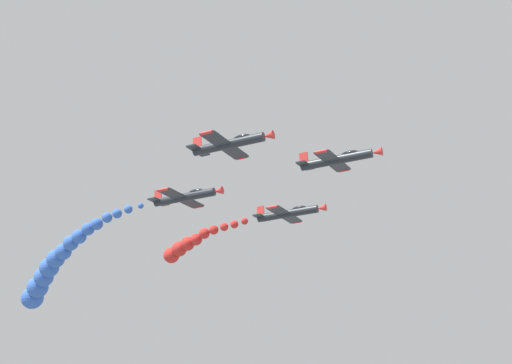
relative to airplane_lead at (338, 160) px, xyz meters
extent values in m
cylinder|color=#23282D|center=(-0.01, -0.18, -0.03)|extent=(1.27, 9.00, 1.27)
cone|color=red|center=(-0.01, 4.92, -0.03)|extent=(1.21, 1.20, 1.21)
cube|color=#23282D|center=(-0.02, -0.58, -0.13)|extent=(9.09, 1.90, 1.76)
cylinder|color=red|center=(-4.55, -0.58, 0.66)|extent=(0.42, 1.40, 0.42)
cylinder|color=red|center=(4.51, -0.58, -0.92)|extent=(0.42, 1.40, 0.42)
cube|color=#23282D|center=(0.00, -4.18, 0.02)|extent=(3.77, 1.20, 0.83)
cube|color=red|center=(0.16, -4.28, 0.92)|extent=(0.41, 1.10, 1.60)
ellipsoid|color=black|center=(0.08, 1.62, 0.46)|extent=(0.91, 2.20, 0.83)
cylinder|color=#23282D|center=(-11.23, -11.07, -1.15)|extent=(1.22, 9.00, 1.22)
cone|color=red|center=(-11.23, -5.97, -1.15)|extent=(1.16, 1.20, 1.16)
cube|color=#23282D|center=(-11.24, -11.47, -1.25)|extent=(9.16, 1.90, 1.25)
cylinder|color=red|center=(-15.81, -11.47, -0.71)|extent=(0.40, 1.40, 0.40)
cylinder|color=red|center=(-6.67, -11.47, -1.78)|extent=(0.40, 1.40, 0.40)
cube|color=#23282D|center=(-11.23, -15.07, -1.10)|extent=(3.80, 1.20, 0.62)
cube|color=red|center=(-11.12, -15.17, -0.19)|extent=(0.32, 1.10, 1.61)
ellipsoid|color=black|center=(-11.17, -9.27, -0.66)|extent=(0.88, 2.20, 0.79)
sphere|color=red|center=(-11.32, -17.82, -1.16)|extent=(1.03, 1.03, 1.03)
sphere|color=red|center=(-11.54, -19.57, -1.30)|extent=(1.19, 1.19, 1.19)
sphere|color=red|center=(-11.71, -21.33, -1.36)|extent=(1.24, 1.24, 1.24)
sphere|color=red|center=(-11.76, -23.08, -1.54)|extent=(1.43, 1.43, 1.43)
sphere|color=red|center=(-12.06, -24.83, -1.74)|extent=(1.66, 1.66, 1.66)
sphere|color=red|center=(-12.74, -26.59, -2.21)|extent=(1.85, 1.85, 1.85)
sphere|color=red|center=(-13.22, -28.34, -2.48)|extent=(2.20, 2.20, 2.20)
sphere|color=red|center=(-13.76, -30.09, -2.90)|extent=(2.40, 2.40, 2.40)
sphere|color=red|center=(-14.46, -31.84, -3.45)|extent=(2.54, 2.54, 2.54)
cylinder|color=#23282D|center=(8.97, -10.42, 0.01)|extent=(1.22, 9.00, 1.22)
cone|color=red|center=(8.97, -5.32, 0.01)|extent=(1.16, 1.20, 1.16)
cube|color=#23282D|center=(8.96, -10.82, -0.09)|extent=(9.16, 1.90, 1.28)
cylinder|color=red|center=(4.39, -10.82, 0.46)|extent=(0.40, 1.40, 0.40)
cylinder|color=red|center=(13.53, -10.82, -0.64)|extent=(0.40, 1.40, 0.40)
cube|color=#23282D|center=(8.98, -14.42, 0.06)|extent=(3.79, 1.20, 0.63)
cube|color=red|center=(9.09, -14.52, 0.97)|extent=(0.33, 1.10, 1.61)
ellipsoid|color=black|center=(9.03, -8.62, 0.50)|extent=(0.88, 2.20, 0.79)
cylinder|color=#23282D|center=(-0.27, -21.54, -1.09)|extent=(1.22, 9.00, 1.22)
cone|color=red|center=(-0.27, -16.44, -1.09)|extent=(1.16, 1.20, 1.16)
cube|color=#23282D|center=(-0.28, -21.94, -1.19)|extent=(9.16, 1.90, 1.28)
cylinder|color=red|center=(-4.85, -21.94, -0.64)|extent=(0.40, 1.40, 0.40)
cylinder|color=red|center=(4.29, -21.94, -1.74)|extent=(0.40, 1.40, 0.40)
cube|color=#23282D|center=(-0.26, -25.54, -1.04)|extent=(3.79, 1.20, 0.63)
cube|color=red|center=(-0.15, -25.64, -0.13)|extent=(0.33, 1.10, 1.61)
ellipsoid|color=black|center=(-0.21, -19.74, -0.60)|extent=(0.88, 2.20, 0.79)
sphere|color=blue|center=(-0.42, -28.52, -1.06)|extent=(0.81, 0.81, 0.81)
sphere|color=blue|center=(-0.37, -30.51, -1.27)|extent=(1.20, 1.20, 1.20)
sphere|color=blue|center=(-0.58, -32.49, -1.49)|extent=(1.37, 1.37, 1.37)
sphere|color=blue|center=(-0.99, -34.47, -1.64)|extent=(1.50, 1.50, 1.50)
sphere|color=blue|center=(-1.38, -36.46, -2.15)|extent=(1.76, 1.76, 1.76)
sphere|color=blue|center=(-2.00, -38.44, -2.39)|extent=(1.89, 1.89, 1.89)
sphere|color=blue|center=(-2.63, -40.42, -3.03)|extent=(2.17, 2.17, 2.17)
sphere|color=blue|center=(-3.30, -42.41, -3.53)|extent=(2.29, 2.29, 2.29)
sphere|color=blue|center=(-4.20, -44.39, -4.32)|extent=(2.48, 2.48, 2.48)
sphere|color=blue|center=(-4.98, -46.37, -4.94)|extent=(2.79, 2.79, 2.79)
sphere|color=blue|center=(-6.05, -48.36, -5.75)|extent=(3.02, 3.02, 3.02)
sphere|color=blue|center=(-7.32, -50.34, -6.66)|extent=(3.05, 3.05, 3.05)
sphere|color=blue|center=(-8.45, -52.32, -7.78)|extent=(3.35, 3.35, 3.35)
sphere|color=blue|center=(-9.75, -54.31, -8.92)|extent=(3.54, 3.54, 3.54)
camera|label=1|loc=(69.84, 20.48, -36.31)|focal=46.49mm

